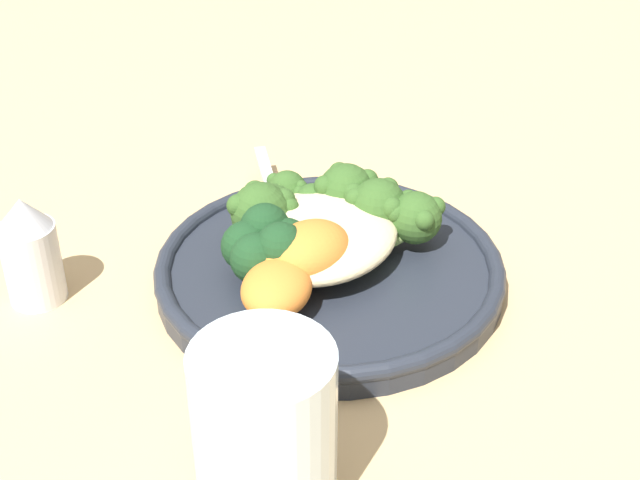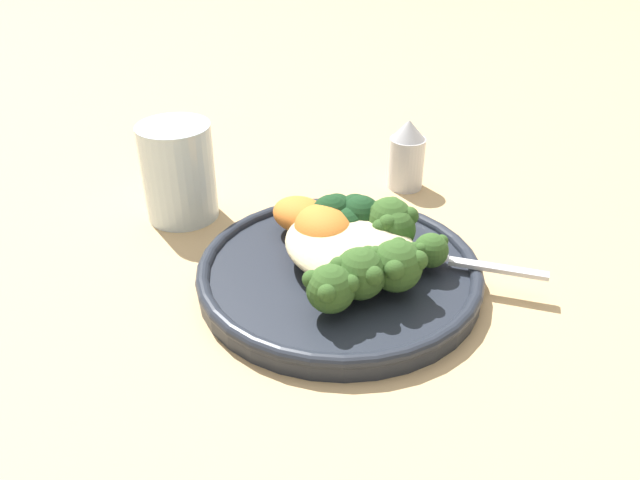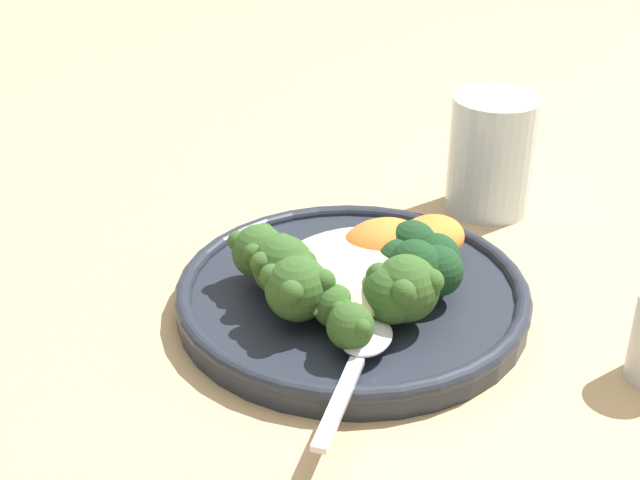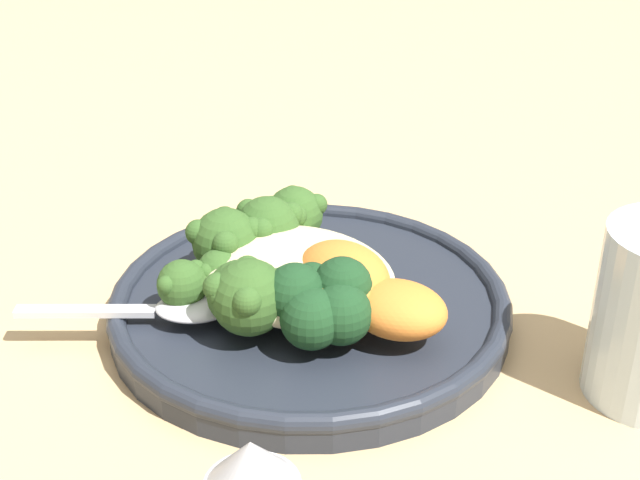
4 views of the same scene
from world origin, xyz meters
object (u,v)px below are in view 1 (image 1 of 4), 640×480
Objects in this scene: broccoli_stalk_0 at (403,224)px; salt_shaker at (30,251)px; broccoli_stalk_6 at (268,217)px; spoon at (275,200)px; sweet_potato_chunk_0 at (287,255)px; broccoli_stalk_4 at (300,208)px; water_glass at (265,432)px; broccoli_stalk_3 at (321,222)px; sweet_potato_chunk_2 at (277,288)px; broccoli_stalk_2 at (344,203)px; broccoli_stalk_5 at (278,216)px; broccoli_stalk_1 at (373,212)px; quinoa_mound at (319,235)px; plate at (329,270)px; sweet_potato_chunk_1 at (310,252)px; kale_tuft at (267,245)px.

salt_shaker is (0.15, -0.21, -0.00)m from broccoli_stalk_0.
spoon is at bearing -58.85° from broccoli_stalk_6.
broccoli_stalk_0 is at bearing 144.42° from sweet_potato_chunk_0.
broccoli_stalk_4 is (0.01, -0.08, -0.01)m from broccoli_stalk_0.
salt_shaker is at bearing -108.46° from water_glass.
broccoli_stalk_0 is at bearing -116.34° from broccoli_stalk_3.
water_glass reaches higher than sweet_potato_chunk_2.
broccoli_stalk_4 is 1.06× the size of water_glass.
salt_shaker reaches higher than sweet_potato_chunk_2.
broccoli_stalk_4 is 1.86× the size of sweet_potato_chunk_2.
broccoli_stalk_2 is 0.06m from spoon.
broccoli_stalk_5 is at bearing 174.03° from spoon.
spoon is (-0.00, -0.08, -0.02)m from broccoli_stalk_1.
broccoli_stalk_2 is at bearing 177.34° from sweet_potato_chunk_0.
broccoli_stalk_1 reaches higher than quinoa_mound.
quinoa_mound is (-0.00, -0.01, 0.03)m from plate.
broccoli_stalk_3 is at bearing -152.65° from spoon.
broccoli_stalk_1 is at bearing 171.10° from sweet_potato_chunk_2.
broccoli_stalk_6 is 1.67× the size of sweet_potato_chunk_2.
sweet_potato_chunk_0 is at bearing 150.43° from broccoli_stalk_4.
sweet_potato_chunk_1 is 0.04m from sweet_potato_chunk_2.
quinoa_mound is at bearing 125.33° from salt_shaker.
broccoli_stalk_5 is at bearing 78.33° from broccoli_stalk_3.
broccoli_stalk_0 is 0.08m from sweet_potato_chunk_1.
kale_tuft is at bearing 167.94° from broccoli_stalk_0.
broccoli_stalk_6 is at bearing -132.52° from sweet_potato_chunk_0.
quinoa_mound is 0.04m from kale_tuft.
broccoli_stalk_1 is at bearing -167.77° from water_glass.
broccoli_stalk_6 is at bearing -116.84° from sweet_potato_chunk_1.
sweet_potato_chunk_1 reaches higher than broccoli_stalk_3.
sweet_potato_chunk_1 is at bearing 162.80° from broccoli_stalk_4.
sweet_potato_chunk_0 is (0.06, 0.00, 0.01)m from broccoli_stalk_3.
plate is at bearing 177.76° from sweet_potato_chunk_1.
plate is 0.06m from broccoli_stalk_0.
broccoli_stalk_2 is at bearing -63.90° from broccoli_stalk_3.
spoon is (-0.02, -0.05, -0.01)m from broccoli_stalk_3.
sweet_potato_chunk_1 is at bearing 103.87° from kale_tuft.
broccoli_stalk_1 is 0.78× the size of broccoli_stalk_2.
broccoli_stalk_3 is at bearing -134.48° from broccoli_stalk_5.
salt_shaker reaches higher than broccoli_stalk_3.
kale_tuft is at bearing -140.76° from sweet_potato_chunk_2.
broccoli_stalk_6 reaches higher than kale_tuft.
broccoli_stalk_6 is at bearing 146.79° from broccoli_stalk_0.
sweet_potato_chunk_1 reaches higher than broccoli_stalk_4.
broccoli_stalk_1 is 0.86× the size of water_glass.
broccoli_stalk_0 is at bearing -148.74° from broccoli_stalk_6.
sweet_potato_chunk_2 is at bearing 5.27° from quinoa_mound.
kale_tuft is 0.56× the size of spoon.
water_glass is at bearing 133.20° from broccoli_stalk_5.
plate is 2.27× the size of broccoli_stalk_0.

